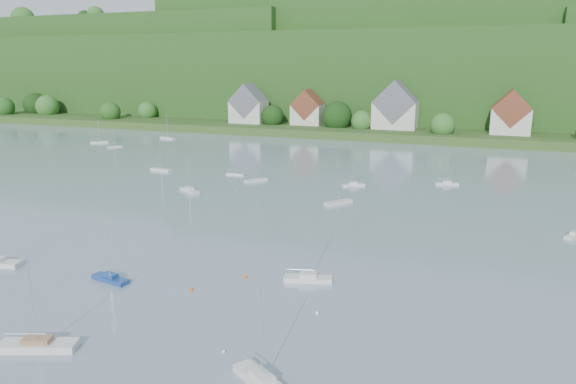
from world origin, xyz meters
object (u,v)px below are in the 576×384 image
(near_sailboat_2, at_px, (38,345))
(near_sailboat_4, at_px, (262,381))
(near_sailboat_3, at_px, (308,278))
(near_sailboat_1, at_px, (110,278))

(near_sailboat_2, distance_m, near_sailboat_4, 22.68)
(near_sailboat_3, relative_size, near_sailboat_4, 0.91)
(near_sailboat_3, height_order, near_sailboat_4, near_sailboat_4)
(near_sailboat_3, bearing_deg, near_sailboat_2, -142.46)
(near_sailboat_2, distance_m, near_sailboat_3, 31.25)
(near_sailboat_2, relative_size, near_sailboat_3, 1.22)
(near_sailboat_3, bearing_deg, near_sailboat_4, -96.04)
(near_sailboat_1, xyz_separation_m, near_sailboat_4, (26.85, -13.66, 0.05))
(near_sailboat_2, height_order, near_sailboat_3, near_sailboat_2)
(near_sailboat_1, relative_size, near_sailboat_3, 0.90)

